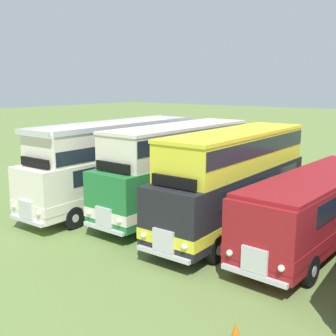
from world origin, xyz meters
TOP-DOWN VIEW (x-y plane):
  - ground_plane at (0.00, 0.00)m, footprint 200.00×200.00m
  - bus_first_in_row at (-8.84, -0.21)m, footprint 2.73×11.53m
  - bus_second_in_row at (-5.31, 0.45)m, footprint 2.66×10.12m
  - bus_third_in_row at (-1.77, -0.15)m, footprint 2.69×10.13m
  - bus_fourth_in_row at (1.77, 0.30)m, footprint 2.97×10.36m
  - cone_near_end at (2.44, -7.63)m, footprint 0.36×0.36m

SIDE VIEW (x-z plane):
  - ground_plane at x=0.00m, z-range 0.00..0.00m
  - cone_near_end at x=2.44m, z-range 0.00..0.70m
  - bus_fourth_in_row at x=1.77m, z-range 0.26..3.25m
  - bus_first_in_row at x=-8.84m, z-range 0.10..4.62m
  - bus_third_in_row at x=-1.77m, z-range 0.22..4.71m
  - bus_second_in_row at x=-5.31m, z-range 0.22..4.71m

